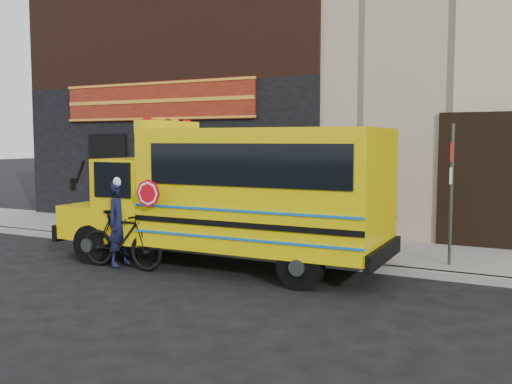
{
  "coord_description": "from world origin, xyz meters",
  "views": [
    {
      "loc": [
        5.13,
        -8.02,
        2.53
      ],
      "look_at": [
        0.07,
        1.85,
        1.52
      ],
      "focal_mm": 40.0,
      "sensor_mm": 36.0,
      "label": 1
    }
  ],
  "objects_px": {
    "bicycle": "(122,240)",
    "school_bus": "(235,192)",
    "cyclist": "(121,226)",
    "sign_pole": "(451,191)"
  },
  "relations": [
    {
      "from": "sign_pole",
      "to": "bicycle",
      "type": "xyz_separation_m",
      "value": [
        -5.8,
        -2.61,
        -1.0
      ]
    },
    {
      "from": "school_bus",
      "to": "sign_pole",
      "type": "height_order",
      "value": "school_bus"
    },
    {
      "from": "bicycle",
      "to": "cyclist",
      "type": "relative_size",
      "value": 1.14
    },
    {
      "from": "sign_pole",
      "to": "bicycle",
      "type": "bearing_deg",
      "value": -155.77
    },
    {
      "from": "sign_pole",
      "to": "cyclist",
      "type": "distance_m",
      "value": 6.44
    },
    {
      "from": "school_bus",
      "to": "cyclist",
      "type": "height_order",
      "value": "school_bus"
    },
    {
      "from": "bicycle",
      "to": "school_bus",
      "type": "bearing_deg",
      "value": -62.5
    },
    {
      "from": "bicycle",
      "to": "cyclist",
      "type": "height_order",
      "value": "cyclist"
    },
    {
      "from": "school_bus",
      "to": "bicycle",
      "type": "distance_m",
      "value": 2.43
    },
    {
      "from": "school_bus",
      "to": "bicycle",
      "type": "bearing_deg",
      "value": -150.81
    }
  ]
}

